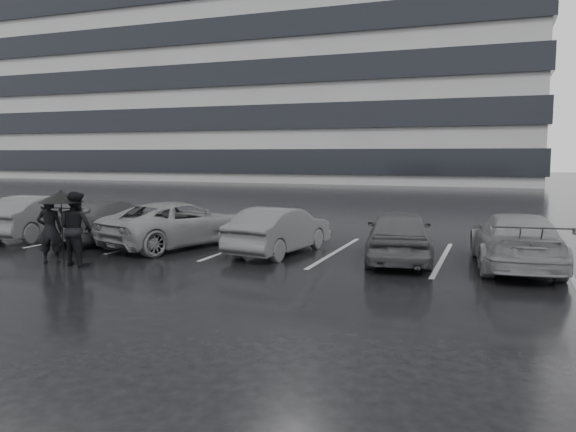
% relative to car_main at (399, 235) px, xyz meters
% --- Properties ---
extents(ground, '(160.00, 160.00, 0.00)m').
position_rel_car_main_xyz_m(ground, '(-2.41, -1.77, -0.66)').
color(ground, black).
rests_on(ground, ground).
extents(office_building, '(61.00, 26.00, 29.00)m').
position_rel_car_main_xyz_m(office_building, '(-24.41, 46.23, 13.68)').
color(office_building, gray).
rests_on(office_building, ground).
extents(car_main, '(2.18, 4.07, 1.32)m').
position_rel_car_main_xyz_m(car_main, '(0.00, 0.00, 0.00)').
color(car_main, black).
rests_on(car_main, ground).
extents(car_west_a, '(1.80, 3.88, 1.23)m').
position_rel_car_main_xyz_m(car_west_a, '(-3.16, 0.04, -0.04)').
color(car_west_a, '#2C2C2F').
rests_on(car_west_a, ground).
extents(car_west_b, '(3.47, 5.04, 1.28)m').
position_rel_car_main_xyz_m(car_west_b, '(-6.31, 0.10, -0.02)').
color(car_west_b, '#505053').
rests_on(car_west_b, ground).
extents(car_west_c, '(1.81, 4.31, 1.24)m').
position_rel_car_main_xyz_m(car_west_c, '(-8.87, 0.39, -0.04)').
color(car_west_c, black).
rests_on(car_west_c, ground).
extents(car_west_d, '(1.63, 4.12, 1.33)m').
position_rel_car_main_xyz_m(car_west_d, '(-11.31, 0.09, 0.01)').
color(car_west_d, '#2C2C2F').
rests_on(car_west_d, ground).
extents(car_east, '(2.27, 4.60, 1.28)m').
position_rel_car_main_xyz_m(car_east, '(2.66, 0.13, -0.02)').
color(car_east, '#505053').
rests_on(car_east, ground).
extents(pedestrian_left, '(0.70, 0.63, 1.61)m').
position_rel_car_main_xyz_m(pedestrian_left, '(-7.85, -3.20, 0.15)').
color(pedestrian_left, black).
rests_on(pedestrian_left, ground).
extents(pedestrian_right, '(0.96, 0.81, 1.76)m').
position_rel_car_main_xyz_m(pedestrian_right, '(-7.09, -3.17, 0.22)').
color(pedestrian_right, black).
rests_on(pedestrian_right, ground).
extents(umbrella, '(1.05, 1.05, 1.79)m').
position_rel_car_main_xyz_m(umbrella, '(-7.43, -3.25, 0.97)').
color(umbrella, black).
rests_on(umbrella, ground).
extents(stall_stripes, '(19.72, 5.00, 0.00)m').
position_rel_car_main_xyz_m(stall_stripes, '(-3.21, 0.73, -0.66)').
color(stall_stripes, '#9D9DA0').
rests_on(stall_stripes, ground).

